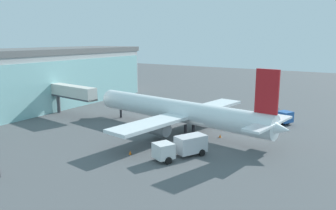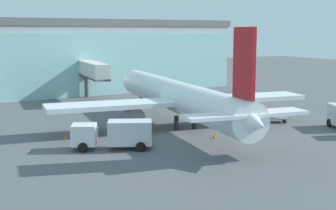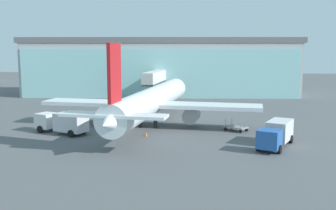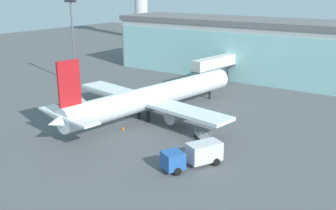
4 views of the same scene
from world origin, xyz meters
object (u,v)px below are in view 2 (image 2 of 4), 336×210
jet_bridge (93,71)px  airplane (179,98)px  safety_cone_wingtip (66,136)px  catering_truck (115,134)px  baggage_cart (275,118)px  safety_cone_nose (214,136)px

jet_bridge → airplane: (2.23, -23.49, -1.39)m
jet_bridge → safety_cone_wingtip: bearing=161.0°
catering_truck → baggage_cart: bearing=-146.7°
airplane → safety_cone_nose: bearing=-170.9°
airplane → safety_cone_nose: (0.20, -7.16, -3.04)m
safety_cone_nose → safety_cone_wingtip: 15.15m
safety_cone_wingtip → baggage_cart: bearing=-6.8°
jet_bridge → catering_truck: 31.28m
jet_bridge → catering_truck: (-8.13, -30.04, -3.24)m
airplane → safety_cone_nose: airplane is taller
jet_bridge → safety_cone_wingtip: jet_bridge is taller
baggage_cart → safety_cone_wingtip: bearing=-149.1°
jet_bridge → safety_cone_wingtip: (-11.07, -23.78, -4.43)m
jet_bridge → catering_truck: size_ratio=1.73×
safety_cone_nose → jet_bridge: bearing=94.5°
airplane → baggage_cart: (11.41, -3.25, -2.82)m
catering_truck → baggage_cart: size_ratio=2.36×
airplane → safety_cone_wingtip: bearing=98.7°
airplane → catering_truck: 12.39m
safety_cone_nose → safety_cone_wingtip: bearing=153.0°
jet_bridge → baggage_cart: bearing=-147.1°
safety_cone_nose → catering_truck: bearing=176.7°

